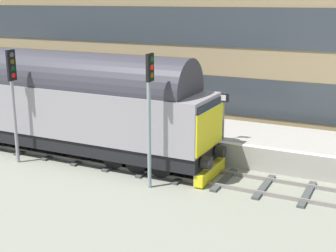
% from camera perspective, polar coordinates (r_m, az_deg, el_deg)
% --- Properties ---
extents(ground_plane, '(140.00, 140.00, 0.00)m').
position_cam_1_polar(ground_plane, '(21.16, -7.57, -4.07)').
color(ground_plane, gray).
rests_on(ground_plane, ground).
extents(track_main, '(2.50, 60.00, 0.15)m').
position_cam_1_polar(track_main, '(21.14, -7.57, -3.93)').
color(track_main, gray).
rests_on(track_main, ground).
extents(station_platform, '(4.00, 44.00, 1.01)m').
position_cam_1_polar(station_platform, '(23.94, -2.85, -0.44)').
color(station_platform, '#9E9B94').
rests_on(station_platform, ground).
extents(diesel_locomotive, '(2.74, 19.11, 4.68)m').
position_cam_1_polar(diesel_locomotive, '(23.24, -17.03, 3.47)').
color(diesel_locomotive, black).
rests_on(diesel_locomotive, ground).
extents(signal_post_mid, '(0.44, 0.22, 5.01)m').
position_cam_1_polar(signal_post_mid, '(17.14, -2.23, 2.60)').
color(signal_post_mid, gray).
rests_on(signal_post_mid, ground).
extents(signal_post_far, '(0.44, 0.22, 4.84)m').
position_cam_1_polar(signal_post_far, '(20.95, -18.01, 4.04)').
color(signal_post_far, gray).
rests_on(signal_post_far, ground).
extents(platform_number_sign, '(0.10, 0.44, 2.01)m').
position_cam_1_polar(platform_number_sign, '(20.28, 6.64, 1.99)').
color(platform_number_sign, slate).
rests_on(platform_number_sign, station_platform).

